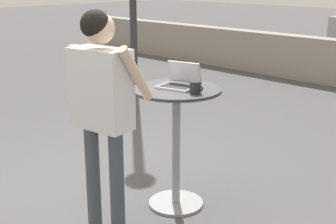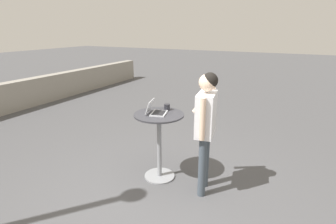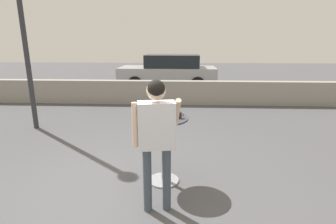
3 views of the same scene
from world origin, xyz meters
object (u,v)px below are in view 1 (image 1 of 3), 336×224
cafe_table (176,129)px  coffee_mug (195,87)px  laptop (179,82)px  standing_person (101,96)px

cafe_table → coffee_mug: size_ratio=8.34×
laptop → standing_person: 0.79m
laptop → coffee_mug: (0.24, -0.07, 0.00)m
cafe_table → standing_person: size_ratio=0.61×
coffee_mug → cafe_table: bearing=175.1°
standing_person → coffee_mug: bearing=70.0°
laptop → coffee_mug: bearing=-15.6°
laptop → cafe_table: bearing=-75.9°
cafe_table → standing_person: (-0.04, -0.75, 0.42)m
laptop → coffee_mug: size_ratio=2.83×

